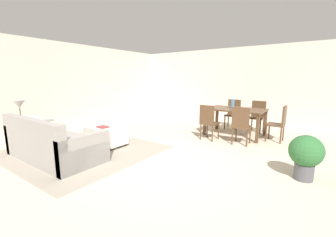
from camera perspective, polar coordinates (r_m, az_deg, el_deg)
ground_plane at (r=4.27m, az=-0.17°, el=-11.29°), size 10.80×10.80×0.00m
wall_back at (r=8.56m, az=19.82°, el=8.23°), size 9.00×0.12×2.70m
wall_left at (r=7.76m, az=-26.23°, el=7.63°), size 0.12×11.00×2.70m
area_rug at (r=5.27m, az=-21.22°, el=-7.73°), size 3.00×2.80×0.01m
couch at (r=4.95m, az=-27.91°, el=-6.01°), size 2.13×0.99×0.86m
ottoman_table at (r=5.48m, az=-16.02°, el=-4.15°), size 1.04×0.53×0.43m
side_table at (r=6.14m, az=-33.78°, el=-2.00°), size 0.40×0.40×0.57m
table_lamp at (r=6.07m, az=-34.27°, el=2.91°), size 0.26×0.26×0.53m
dining_table at (r=6.35m, az=17.14°, el=1.68°), size 1.54×1.00×0.76m
dining_chair_near_left at (r=5.71m, az=10.48°, el=-0.49°), size 0.43×0.43×0.92m
dining_chair_near_right at (r=5.48m, az=18.53°, el=-1.31°), size 0.42×0.42×0.92m
dining_chair_far_left at (r=7.30m, az=16.59°, el=1.59°), size 0.41×0.41×0.92m
dining_chair_far_right at (r=7.06m, az=22.28°, el=0.96°), size 0.42×0.42×0.92m
dining_chair_head_east at (r=6.13m, az=27.05°, el=-0.71°), size 0.41×0.41×0.92m
vase_centerpiece at (r=6.33m, az=16.50°, el=3.68°), size 0.10×0.10×0.25m
book_on_ottoman at (r=5.45m, az=-16.64°, el=-2.11°), size 0.27×0.22×0.03m
potted_plant at (r=4.05m, az=32.26°, el=-7.82°), size 0.50×0.50×0.72m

